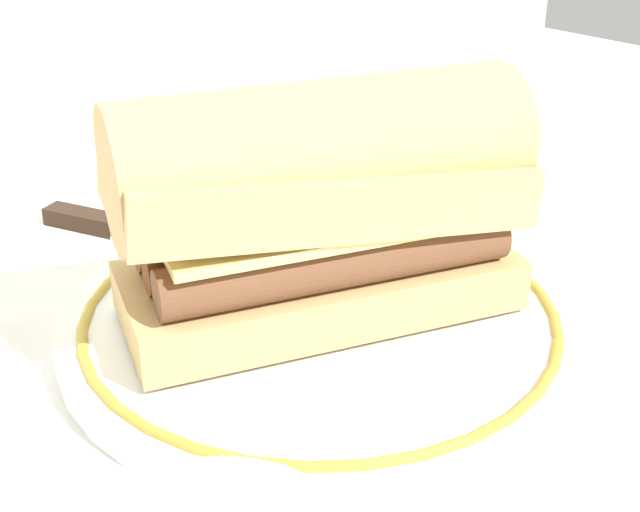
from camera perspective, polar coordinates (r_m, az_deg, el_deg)
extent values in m
plane|color=silver|center=(0.42, 0.17, -8.31)|extent=(1.50, 1.50, 0.00)
cylinder|color=white|center=(0.46, 0.00, -4.37)|extent=(0.27, 0.27, 0.01)
torus|color=#B29333|center=(0.45, 0.00, -3.72)|extent=(0.25, 0.25, 0.01)
cube|color=tan|center=(0.44, 0.00, -1.95)|extent=(0.22, 0.15, 0.03)
cylinder|color=brown|center=(0.41, 1.31, -0.50)|extent=(0.18, 0.09, 0.02)
cylinder|color=brown|center=(0.43, 0.00, 0.98)|extent=(0.18, 0.09, 0.02)
cylinder|color=brown|center=(0.45, -1.19, 2.31)|extent=(0.18, 0.09, 0.02)
cube|color=#EAD67A|center=(0.43, 0.00, 2.76)|extent=(0.18, 0.13, 0.01)
cube|color=tan|center=(0.42, 0.00, 4.94)|extent=(0.22, 0.15, 0.05)
cylinder|color=tan|center=(0.41, 0.00, 6.86)|extent=(0.21, 0.14, 0.07)
cube|color=silver|center=(0.55, -8.96, 0.66)|extent=(0.06, 0.10, 0.01)
cube|color=black|center=(0.59, -15.49, 2.36)|extent=(0.04, 0.06, 0.01)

